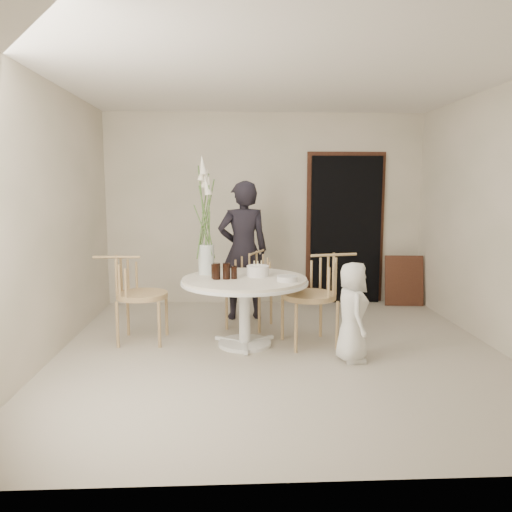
{
  "coord_description": "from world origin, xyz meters",
  "views": [
    {
      "loc": [
        -0.48,
        -4.88,
        1.68
      ],
      "look_at": [
        -0.23,
        0.3,
        0.95
      ],
      "focal_mm": 35.0,
      "sensor_mm": 36.0,
      "label": 1
    }
  ],
  "objects_px": {
    "chair_right": "(322,285)",
    "flower_vase": "(206,225)",
    "chair_far": "(253,278)",
    "boy": "(352,312)",
    "girl": "(243,251)",
    "chair_left": "(130,286)",
    "table": "(245,288)",
    "birthday_cake": "(258,271)"
  },
  "relations": [
    {
      "from": "chair_right",
      "to": "flower_vase",
      "type": "bearing_deg",
      "value": -112.31
    },
    {
      "from": "chair_far",
      "to": "boy",
      "type": "height_order",
      "value": "boy"
    },
    {
      "from": "girl",
      "to": "flower_vase",
      "type": "height_order",
      "value": "flower_vase"
    },
    {
      "from": "chair_left",
      "to": "boy",
      "type": "relative_size",
      "value": 0.98
    },
    {
      "from": "table",
      "to": "chair_right",
      "type": "distance_m",
      "value": 0.82
    },
    {
      "from": "boy",
      "to": "chair_left",
      "type": "bearing_deg",
      "value": 71.58
    },
    {
      "from": "chair_far",
      "to": "flower_vase",
      "type": "height_order",
      "value": "flower_vase"
    },
    {
      "from": "chair_right",
      "to": "birthday_cake",
      "type": "bearing_deg",
      "value": -106.76
    },
    {
      "from": "chair_left",
      "to": "girl",
      "type": "height_order",
      "value": "girl"
    },
    {
      "from": "flower_vase",
      "to": "boy",
      "type": "bearing_deg",
      "value": -28.48
    },
    {
      "from": "table",
      "to": "chair_far",
      "type": "relative_size",
      "value": 1.49
    },
    {
      "from": "chair_left",
      "to": "boy",
      "type": "distance_m",
      "value": 2.37
    },
    {
      "from": "chair_right",
      "to": "chair_far",
      "type": "bearing_deg",
      "value": -150.67
    },
    {
      "from": "chair_right",
      "to": "boy",
      "type": "xyz_separation_m",
      "value": [
        0.2,
        -0.55,
        -0.15
      ]
    },
    {
      "from": "chair_right",
      "to": "chair_left",
      "type": "xyz_separation_m",
      "value": [
        -2.05,
        0.17,
        -0.02
      ]
    },
    {
      "from": "chair_far",
      "to": "girl",
      "type": "bearing_deg",
      "value": 134.45
    },
    {
      "from": "table",
      "to": "chair_left",
      "type": "height_order",
      "value": "chair_left"
    },
    {
      "from": "birthday_cake",
      "to": "flower_vase",
      "type": "distance_m",
      "value": 0.75
    },
    {
      "from": "table",
      "to": "chair_far",
      "type": "bearing_deg",
      "value": 81.41
    },
    {
      "from": "chair_far",
      "to": "boy",
      "type": "distance_m",
      "value": 1.62
    },
    {
      "from": "chair_far",
      "to": "flower_vase",
      "type": "bearing_deg",
      "value": -109.38
    },
    {
      "from": "table",
      "to": "chair_left",
      "type": "distance_m",
      "value": 1.25
    },
    {
      "from": "flower_vase",
      "to": "birthday_cake",
      "type": "bearing_deg",
      "value": -16.8
    },
    {
      "from": "table",
      "to": "boy",
      "type": "xyz_separation_m",
      "value": [
        1.02,
        -0.53,
        -0.13
      ]
    },
    {
      "from": "girl",
      "to": "flower_vase",
      "type": "xyz_separation_m",
      "value": [
        -0.42,
        -0.87,
        0.39
      ]
    },
    {
      "from": "chair_far",
      "to": "girl",
      "type": "distance_m",
      "value": 0.44
    },
    {
      "from": "chair_right",
      "to": "chair_left",
      "type": "height_order",
      "value": "chair_right"
    },
    {
      "from": "birthday_cake",
      "to": "boy",
      "type": "bearing_deg",
      "value": -34.77
    },
    {
      "from": "birthday_cake",
      "to": "chair_right",
      "type": "bearing_deg",
      "value": -4.73
    },
    {
      "from": "chair_far",
      "to": "birthday_cake",
      "type": "distance_m",
      "value": 0.76
    },
    {
      "from": "girl",
      "to": "boy",
      "type": "height_order",
      "value": "girl"
    },
    {
      "from": "table",
      "to": "boy",
      "type": "bearing_deg",
      "value": -27.29
    },
    {
      "from": "chair_far",
      "to": "birthday_cake",
      "type": "xyz_separation_m",
      "value": [
        0.02,
        -0.73,
        0.21
      ]
    },
    {
      "from": "chair_right",
      "to": "girl",
      "type": "xyz_separation_m",
      "value": [
        -0.81,
        1.09,
        0.24
      ]
    },
    {
      "from": "table",
      "to": "chair_left",
      "type": "xyz_separation_m",
      "value": [
        -1.23,
        0.2,
        -0.0
      ]
    },
    {
      "from": "chair_left",
      "to": "birthday_cake",
      "type": "distance_m",
      "value": 1.39
    },
    {
      "from": "girl",
      "to": "birthday_cake",
      "type": "bearing_deg",
      "value": 89.54
    },
    {
      "from": "flower_vase",
      "to": "chair_far",
      "type": "bearing_deg",
      "value": 46.77
    },
    {
      "from": "table",
      "to": "girl",
      "type": "height_order",
      "value": "girl"
    },
    {
      "from": "chair_right",
      "to": "birthday_cake",
      "type": "distance_m",
      "value": 0.7
    },
    {
      "from": "chair_far",
      "to": "chair_right",
      "type": "height_order",
      "value": "chair_right"
    },
    {
      "from": "table",
      "to": "chair_far",
      "type": "xyz_separation_m",
      "value": [
        0.12,
        0.82,
        -0.04
      ]
    }
  ]
}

